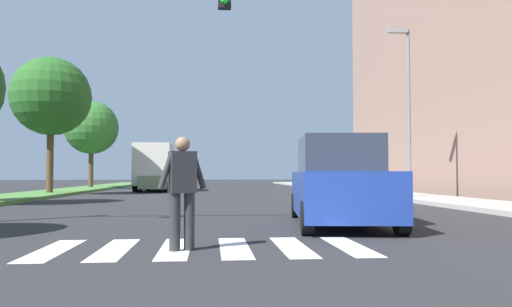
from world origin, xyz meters
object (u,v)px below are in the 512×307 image
Objects in this scene: tree_far at (51,97)px; suv_crossing at (339,183)px; tree_distant at (91,128)px; pedestrian_performer at (182,187)px; sedan_midblock at (157,179)px; truck_box_delivery at (156,167)px; street_lamp_right at (407,97)px.

tree_far is 1.52× the size of suv_crossing.
tree_distant reaches higher than pedestrian_performer.
tree_far is 4.31× the size of pedestrian_performer.
sedan_midblock is (-2.99, 24.76, -0.15)m from pedestrian_performer.
tree_far is 1.66× the size of sedan_midblock.
tree_far reaches higher than truck_box_delivery.
suv_crossing is (3.30, 3.40, -0.00)m from pedestrian_performer.
sedan_midblock is (-6.29, 21.36, -0.15)m from suv_crossing.
suv_crossing is at bearing -119.81° from street_lamp_right.
suv_crossing is (-5.88, -10.26, -3.66)m from street_lamp_right.
tree_distant reaches higher than sedan_midblock.
tree_distant reaches higher than truck_box_delivery.
pedestrian_performer is 4.74m from suv_crossing.
tree_far is 21.90m from pedestrian_performer.
suv_crossing is 22.26m from sedan_midblock.
street_lamp_right is at bearing 56.11° from pedestrian_performer.
tree_distant is 0.88× the size of street_lamp_right.
tree_distant is 1.50× the size of sedan_midblock.
pedestrian_performer is at bearing -83.00° from truck_box_delivery.
street_lamp_right is at bearing -19.69° from tree_far.
suv_crossing is at bearing -74.10° from truck_box_delivery.
suv_crossing is 0.77× the size of truck_box_delivery.
sedan_midblock is at bearing -48.23° from tree_distant.
truck_box_delivery is at bearing 105.90° from suv_crossing.
street_lamp_right is at bearing -44.36° from tree_distant.
pedestrian_performer reaches higher than sedan_midblock.
sedan_midblock is (5.15, 4.90, -4.53)m from tree_far.
tree_far is at bearing 112.28° from pedestrian_performer.
street_lamp_right is at bearing -42.37° from sedan_midblock.
pedestrian_performer is at bearing -134.10° from suv_crossing.
sedan_midblock is (5.64, -6.31, -3.90)m from tree_distant.
street_lamp_right is 1.56× the size of suv_crossing.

